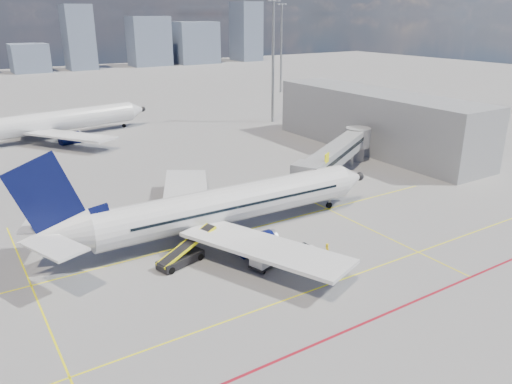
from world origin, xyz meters
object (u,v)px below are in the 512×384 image
ramp_worker (327,251)px  belt_loader (182,257)px  main_aircraft (218,207)px  cargo_dolly (268,255)px  second_aircraft (49,123)px  baggage_tug (306,251)px

ramp_worker → belt_loader: bearing=66.2°
main_aircraft → ramp_worker: size_ratio=23.71×
cargo_dolly → belt_loader: belt_loader is taller
second_aircraft → ramp_worker: second_aircraft is taller
ramp_worker → second_aircraft: bearing=15.5°
belt_loader → ramp_worker: bearing=-45.4°
main_aircraft → ramp_worker: 12.59m
second_aircraft → cargo_dolly: (6.53, -64.49, -2.07)m
main_aircraft → cargo_dolly: main_aircraft is taller
ramp_worker → cargo_dolly: bearing=75.1°
cargo_dolly → belt_loader: (-6.70, 4.75, -0.43)m
baggage_tug → ramp_worker: ramp_worker is taller
second_aircraft → main_aircraft: bearing=-93.9°
main_aircraft → baggage_tug: size_ratio=19.76×
baggage_tug → cargo_dolly: size_ratio=0.49×
cargo_dolly → belt_loader: 8.22m
second_aircraft → baggage_tug: size_ratio=19.76×
second_aircraft → baggage_tug: (10.62, -65.15, -2.54)m
second_aircraft → cargo_dolly: second_aircraft is taller
main_aircraft → baggage_tug: main_aircraft is taller
baggage_tug → cargo_dolly: bearing=170.6°
main_aircraft → second_aircraft: bearing=97.4°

